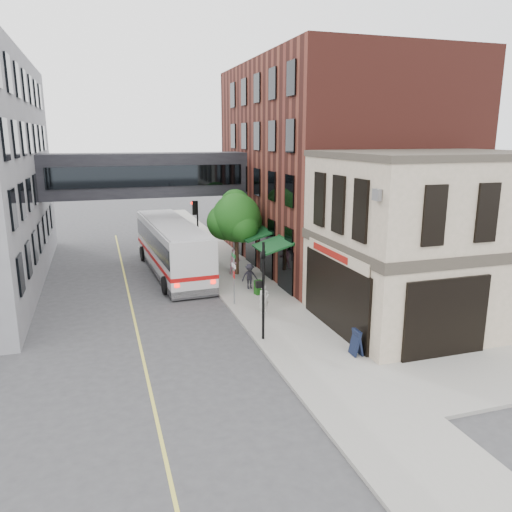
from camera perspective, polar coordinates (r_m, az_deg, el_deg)
ground at (r=21.27m, az=1.52°, el=-11.92°), size 120.00×120.00×0.00m
sidewalk_main at (r=34.41m, az=-2.97°, el=-1.76°), size 4.00×60.00×0.15m
corner_building at (r=25.76m, az=19.27°, el=1.75°), size 10.19×8.12×8.45m
brick_building at (r=36.99m, az=8.72°, el=10.05°), size 13.76×18.00×14.00m
skyway_bridge at (r=36.38m, az=-12.47°, el=9.06°), size 14.00×3.18×3.00m
traffic_signal_near at (r=22.09m, az=0.77°, el=-2.64°), size 0.44×0.22×4.60m
traffic_signal_far at (r=36.21m, az=-6.91°, el=4.22°), size 0.53×0.28×4.50m
street_sign_pole at (r=26.99m, az=-2.54°, el=-1.96°), size 0.08×0.75×3.00m
street_tree at (r=32.91m, az=-2.37°, el=4.38°), size 3.80×3.20×5.60m
lane_marking at (r=29.61m, az=-14.21°, el=-4.86°), size 0.12×40.00×0.01m
bus at (r=34.31m, az=-9.59°, el=1.20°), size 3.65×12.88×3.43m
pedestrian_a at (r=25.95m, az=0.91°, el=-4.91°), size 0.61×0.45×1.56m
pedestrian_b at (r=33.36m, az=-2.42°, el=-0.61°), size 0.96×0.84×1.69m
pedestrian_c at (r=30.04m, az=-0.73°, el=-2.33°), size 1.02×0.61×1.55m
newspaper_box at (r=29.10m, az=0.27°, el=-3.60°), size 0.51×0.48×0.83m
sandwich_board at (r=21.68m, az=11.40°, el=-9.64°), size 0.41×0.63×1.11m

